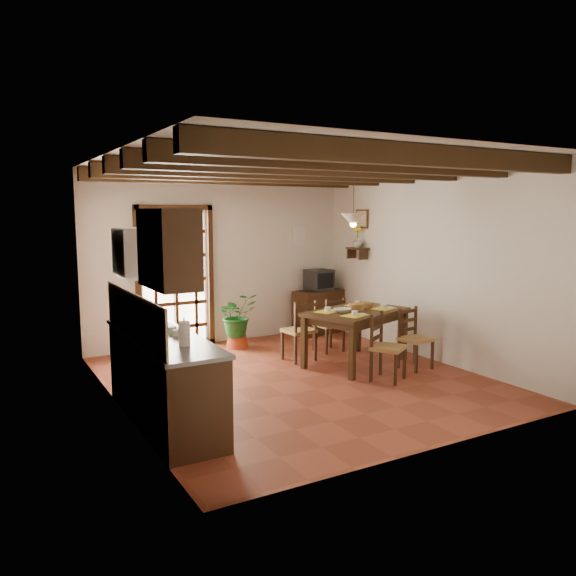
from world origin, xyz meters
TOP-DOWN VIEW (x-y plane):
  - ground_plane at (0.00, 0.00)m, footprint 5.00×5.00m
  - room_shell at (0.00, 0.00)m, footprint 4.52×5.02m
  - ceiling_beams at (0.00, 0.00)m, footprint 4.50×4.34m
  - french_door at (-0.80, 2.45)m, footprint 1.26×0.11m
  - kitchen_counter at (-1.96, -0.60)m, footprint 0.64×2.25m
  - upper_cabinet at (-2.08, -1.30)m, footprint 0.35×0.80m
  - range_hood at (-2.05, -0.05)m, footprint 0.38×0.60m
  - counter_items at (-1.95, -0.51)m, footprint 0.50×1.43m
  - dining_table at (1.10, 0.21)m, footprint 1.68×1.36m
  - chair_near_left at (1.00, -0.61)m, footprint 0.54×0.54m
  - chair_near_right at (1.69, -0.37)m, footprint 0.43×0.42m
  - chair_far_left at (0.52, 0.79)m, footprint 0.45×0.43m
  - chair_far_right at (1.20, 1.03)m, footprint 0.43×0.41m
  - table_setting at (1.10, 0.21)m, footprint 1.06×0.70m
  - table_bowl at (0.84, 0.18)m, footprint 0.22×0.22m
  - sideboard at (1.77, 2.23)m, footprint 0.98×0.58m
  - crt_tv at (1.77, 2.22)m, footprint 0.46×0.43m
  - fuse_box at (1.50, 2.48)m, footprint 0.25×0.03m
  - plant_pot at (0.05, 1.97)m, footprint 0.37×0.37m
  - potted_plant at (0.05, 1.97)m, footprint 1.70×1.47m
  - wall_shelf at (2.14, 1.60)m, footprint 0.20×0.42m
  - shelf_vase at (2.14, 1.60)m, footprint 0.15×0.15m
  - shelf_flowers at (2.14, 1.60)m, footprint 0.14×0.14m
  - framed_picture at (2.22, 1.60)m, footprint 0.03×0.32m
  - pendant_lamp at (1.10, 0.31)m, footprint 0.36×0.36m

SIDE VIEW (x-z plane):
  - ground_plane at x=0.00m, z-range 0.00..0.00m
  - plant_pot at x=0.05m, z-range 0.00..0.22m
  - chair_near_right at x=1.69m, z-range -0.16..0.69m
  - chair_far_right at x=1.20m, z-range -0.16..0.70m
  - chair_near_left at x=1.00m, z-range -0.16..0.71m
  - chair_far_left at x=0.52m, z-range -0.17..0.73m
  - sideboard at x=1.77m, z-range 0.00..0.78m
  - kitchen_counter at x=-1.96m, z-range -0.22..1.16m
  - potted_plant at x=0.05m, z-range -0.34..1.48m
  - dining_table at x=1.10m, z-range 0.29..1.08m
  - table_bowl at x=0.84m, z-range 0.79..0.84m
  - table_setting at x=1.10m, z-range 0.80..0.90m
  - counter_items at x=-1.95m, z-range 0.83..1.08m
  - crt_tv at x=1.77m, z-range 0.79..1.15m
  - french_door at x=-0.80m, z-range 0.02..2.34m
  - wall_shelf at x=2.14m, z-range 1.41..1.61m
  - shelf_vase at x=2.14m, z-range 1.57..1.73m
  - range_hood at x=-2.05m, z-range 1.46..2.00m
  - fuse_box at x=1.50m, z-range 1.59..1.91m
  - room_shell at x=0.00m, z-range 0.41..3.22m
  - upper_cabinet at x=-2.08m, z-range 1.50..2.20m
  - shelf_flowers at x=2.14m, z-range 1.68..2.04m
  - framed_picture at x=2.22m, z-range 1.89..2.21m
  - pendant_lamp at x=1.10m, z-range 1.66..2.50m
  - ceiling_beams at x=0.00m, z-range 2.59..2.79m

